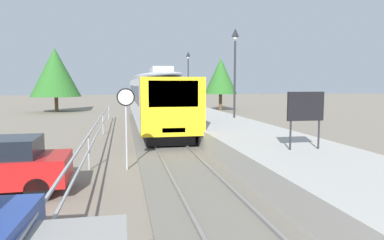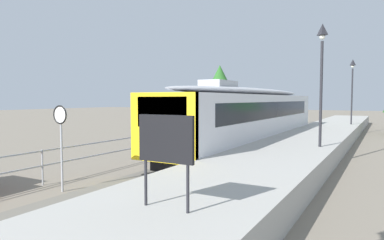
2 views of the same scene
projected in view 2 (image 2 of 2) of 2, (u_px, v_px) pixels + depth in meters
name	position (u px, v px, depth m)	size (l,w,h in m)	color
ground_plane	(192.00, 149.00, 20.52)	(160.00, 160.00, 0.00)	slate
track_rails	(239.00, 153.00, 19.04)	(3.20, 60.00, 0.14)	#6B665B
commuter_train	(252.00, 113.00, 20.70)	(2.82, 19.37, 3.74)	silver
station_platform	(299.00, 149.00, 17.42)	(3.90, 60.00, 0.90)	#A8A59E
platform_lamp_mid_platform	(322.00, 62.00, 14.92)	(0.34, 0.34, 5.35)	#232328
platform_lamp_far_end	(352.00, 79.00, 28.28)	(0.34, 0.34, 5.35)	#232328
platform_notice_board	(166.00, 142.00, 6.50)	(1.20, 0.08, 1.80)	#232328
speed_limit_sign	(61.00, 126.00, 11.00)	(0.61, 0.10, 2.81)	#9EA0A5
carpark_fence	(42.00, 159.00, 11.92)	(0.06, 36.06, 1.25)	#9EA0A5
tree_behind_carpark	(220.00, 88.00, 37.82)	(5.11, 5.11, 6.72)	brown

